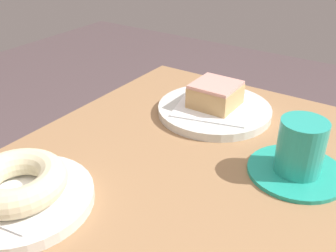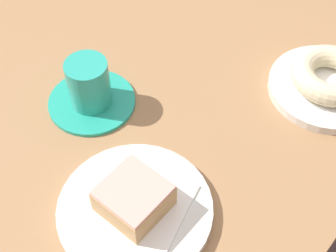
{
  "view_description": "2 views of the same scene",
  "coord_description": "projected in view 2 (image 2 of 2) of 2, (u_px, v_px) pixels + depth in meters",
  "views": [
    {
      "loc": [
        0.3,
        0.14,
        1.12
      ],
      "look_at": [
        -0.15,
        -0.16,
        0.82
      ],
      "focal_mm": 41.57,
      "sensor_mm": 36.0,
      "label": 1
    },
    {
      "loc": [
        -0.54,
        -0.42,
        1.39
      ],
      "look_at": [
        -0.18,
        -0.12,
        0.81
      ],
      "focal_mm": 52.53,
      "sensor_mm": 36.0,
      "label": 2
    }
  ],
  "objects": [
    {
      "name": "table",
      "position": [
        181.0,
        90.0,
        0.99
      ],
      "size": [
        0.94,
        0.8,
        0.78
      ],
      "color": "#9A714A",
      "rests_on": "ground_plane"
    },
    {
      "name": "napkin_glazed_square",
      "position": [
        135.0,
        207.0,
        0.68
      ],
      "size": [
        0.17,
        0.17,
        0.0
      ],
      "primitive_type": "cube",
      "rotation": [
        0.0,
        0.0,
        0.26
      ],
      "color": "white",
      "rests_on": "plate_glazed_square"
    },
    {
      "name": "donut_sugar_ring",
      "position": [
        330.0,
        75.0,
        0.81
      ],
      "size": [
        0.13,
        0.13,
        0.04
      ],
      "primitive_type": "torus",
      "color": "beige",
      "rests_on": "napkin_sugar_ring"
    },
    {
      "name": "napkin_sugar_ring",
      "position": [
        327.0,
        84.0,
        0.82
      ],
      "size": [
        0.13,
        0.13,
        0.0
      ],
      "primitive_type": "cube",
      "rotation": [
        0.0,
        0.0,
        0.16
      ],
      "color": "white",
      "rests_on": "plate_sugar_ring"
    },
    {
      "name": "donut_glazed_square",
      "position": [
        134.0,
        198.0,
        0.66
      ],
      "size": [
        0.08,
        0.08,
        0.04
      ],
      "color": "tan",
      "rests_on": "napkin_glazed_square"
    },
    {
      "name": "coffee_cup",
      "position": [
        89.0,
        88.0,
        0.79
      ],
      "size": [
        0.14,
        0.14,
        0.09
      ],
      "color": "teal",
      "rests_on": "table"
    },
    {
      "name": "plate_sugar_ring",
      "position": [
        326.0,
        88.0,
        0.83
      ],
      "size": [
        0.19,
        0.19,
        0.02
      ],
      "primitive_type": "cylinder",
      "color": "silver",
      "rests_on": "table"
    },
    {
      "name": "ground_plane",
      "position": [
        177.0,
        237.0,
        1.51
      ],
      "size": [
        6.0,
        6.0,
        0.0
      ],
      "primitive_type": "plane",
      "color": "#564547"
    },
    {
      "name": "plate_glazed_square",
      "position": [
        135.0,
        210.0,
        0.69
      ],
      "size": [
        0.22,
        0.22,
        0.02
      ],
      "primitive_type": "cylinder",
      "color": "silver",
      "rests_on": "table"
    }
  ]
}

